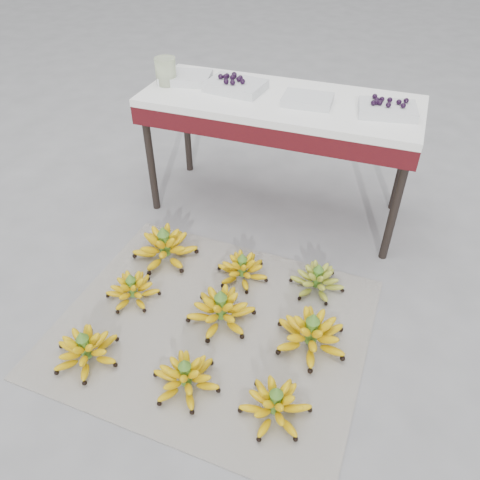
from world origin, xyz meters
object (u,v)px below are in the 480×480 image
(bunch_back_left, at_px, (165,247))
(tray_far_right, at_px, (387,109))
(newspaper_mat, at_px, (213,326))
(bunch_mid_left, at_px, (133,290))
(bunch_back_right, at_px, (317,280))
(vendor_table, at_px, (280,112))
(glass_jar, at_px, (166,71))
(tray_far_left, at_px, (186,78))
(bunch_front_right, at_px, (275,405))
(bunch_front_center, at_px, (186,377))
(bunch_back_center, at_px, (242,269))
(bunch_mid_right, at_px, (311,334))
(tray_left, at_px, (235,85))
(bunch_front_left, at_px, (86,350))
(bunch_mid_center, at_px, (221,310))
(tray_right, at_px, (308,100))

(bunch_back_left, bearing_deg, tray_far_right, 10.13)
(newspaper_mat, distance_m, bunch_mid_left, 0.40)
(bunch_back_right, distance_m, vendor_table, 0.84)
(glass_jar, bearing_deg, tray_far_left, 39.99)
(bunch_front_right, relative_size, bunch_mid_left, 0.96)
(bunch_back_left, relative_size, bunch_back_right, 1.61)
(bunch_front_center, height_order, bunch_front_right, bunch_front_center)
(bunch_front_right, relative_size, tray_far_right, 0.97)
(bunch_mid_left, distance_m, bunch_back_center, 0.50)
(bunch_back_right, xyz_separation_m, glass_jar, (-0.95, 0.52, 0.65))
(bunch_front_right, height_order, bunch_mid_right, bunch_mid_right)
(bunch_front_center, height_order, vendor_table, vendor_table)
(tray_far_left, height_order, tray_left, tray_left)
(bunch_front_left, bearing_deg, vendor_table, 96.10)
(bunch_front_center, distance_m, bunch_mid_right, 0.52)
(newspaper_mat, distance_m, bunch_mid_center, 0.08)
(tray_far_left, bearing_deg, bunch_mid_left, -82.34)
(bunch_back_right, height_order, glass_jar, glass_jar)
(newspaper_mat, distance_m, bunch_mid_right, 0.41)
(bunch_front_left, relative_size, tray_right, 1.43)
(bunch_mid_center, xyz_separation_m, bunch_mid_right, (0.38, 0.00, 0.00))
(bunch_back_left, bearing_deg, bunch_front_right, -63.38)
(bunch_mid_left, distance_m, vendor_table, 1.10)
(bunch_front_left, relative_size, bunch_mid_left, 1.20)
(bunch_back_right, relative_size, tray_far_left, 0.88)
(bunch_mid_left, bearing_deg, bunch_front_center, -52.24)
(bunch_back_center, xyz_separation_m, glass_jar, (-0.61, 0.57, 0.65))
(tray_right, bearing_deg, bunch_back_center, -101.27)
(vendor_table, bearing_deg, bunch_mid_right, -64.89)
(bunch_front_right, relative_size, bunch_back_center, 0.95)
(bunch_front_left, xyz_separation_m, tray_far_left, (-0.12, 1.27, 0.60))
(bunch_mid_left, xyz_separation_m, bunch_back_right, (0.75, 0.33, 0.00))
(bunch_back_right, bearing_deg, vendor_table, 125.92)
(bunch_mid_center, relative_size, tray_far_left, 1.22)
(bunch_back_right, bearing_deg, tray_far_right, 78.90)
(bunch_front_left, height_order, glass_jar, glass_jar)
(bunch_mid_right, xyz_separation_m, tray_right, (-0.27, 0.85, 0.59))
(bunch_front_right, xyz_separation_m, bunch_back_right, (-0.00, 0.66, -0.00))
(vendor_table, bearing_deg, bunch_back_left, -122.36)
(bunch_back_center, height_order, tray_far_right, tray_far_right)
(bunch_mid_right, height_order, tray_right, tray_right)
(bunch_mid_center, distance_m, tray_right, 1.04)
(bunch_mid_center, relative_size, vendor_table, 0.26)
(newspaper_mat, xyz_separation_m, bunch_front_left, (-0.39, -0.32, 0.06))
(bunch_back_left, relative_size, vendor_table, 0.30)
(bunch_front_right, relative_size, bunch_mid_right, 0.72)
(bunch_front_left, height_order, bunch_back_right, bunch_front_left)
(bunch_back_right, bearing_deg, tray_right, 115.88)
(bunch_front_center, relative_size, tray_right, 1.38)
(bunch_mid_left, relative_size, tray_far_left, 0.99)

